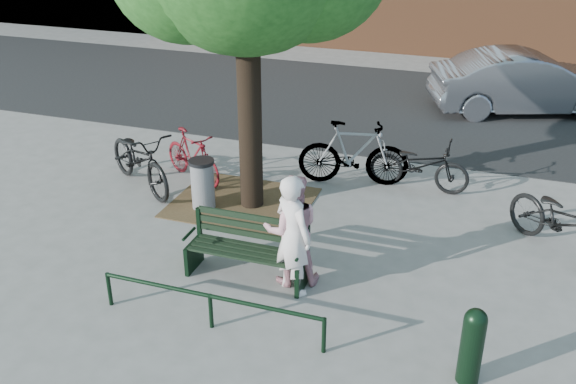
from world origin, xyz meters
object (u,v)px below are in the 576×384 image
at_px(park_bench, 248,247).
at_px(person_left, 293,235).
at_px(person_right, 292,230).
at_px(bicycle_c, 419,165).
at_px(parked_car, 527,83).
at_px(bollard, 472,343).
at_px(litter_bin, 203,184).

relative_size(park_bench, person_left, 0.99).
distance_m(park_bench, person_left, 0.84).
height_order(person_right, bicycle_c, person_right).
distance_m(park_bench, bicycle_c, 4.18).
bearing_deg(park_bench, bicycle_c, 63.37).
relative_size(person_left, parked_car, 0.38).
relative_size(person_left, bicycle_c, 0.96).
distance_m(park_bench, bollard, 3.42).
relative_size(park_bench, bicycle_c, 0.95).
bearing_deg(bicycle_c, person_right, 163.77).
bearing_deg(person_right, person_left, 90.14).
height_order(person_right, bollard, person_right).
distance_m(person_left, bollard, 2.72).
bearing_deg(bollard, litter_bin, 148.23).
bearing_deg(person_left, litter_bin, -7.01).
bearing_deg(park_bench, person_right, 6.39).
xyz_separation_m(park_bench, person_left, (0.72, -0.14, 0.40)).
bearing_deg(park_bench, person_left, -10.87).
bearing_deg(person_left, bollard, -170.98).
relative_size(bollard, litter_bin, 1.08).
relative_size(park_bench, parked_car, 0.38).
relative_size(person_left, litter_bin, 1.93).
distance_m(litter_bin, bicycle_c, 3.98).
xyz_separation_m(bollard, litter_bin, (-4.76, 2.95, -0.07)).
bearing_deg(parked_car, person_left, 142.34).
bearing_deg(person_right, parked_car, -131.19).
xyz_separation_m(person_right, parked_car, (3.04, 8.95, -0.07)).
bearing_deg(park_bench, parked_car, 67.85).
height_order(person_right, litter_bin, person_right).
bearing_deg(bicycle_c, litter_bin, 122.76).
bearing_deg(person_right, litter_bin, -59.65).
height_order(park_bench, bollard, bollard).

